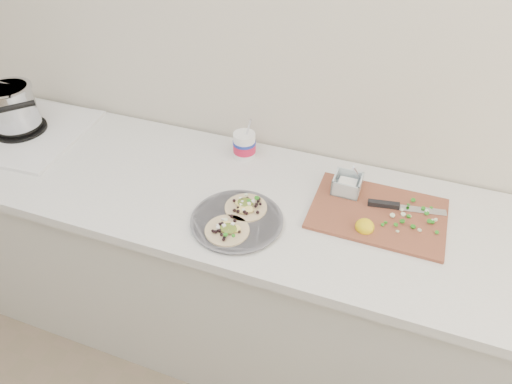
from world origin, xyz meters
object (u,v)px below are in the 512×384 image
(tub, at_px, (245,143))
(taco_plate, at_px, (237,219))
(cutboard, at_px, (377,208))
(stove, at_px, (16,116))

(tub, bearing_deg, taco_plate, -73.01)
(taco_plate, xyz_separation_m, cutboard, (0.42, 0.21, -0.00))
(taco_plate, bearing_deg, tub, 106.99)
(stove, xyz_separation_m, tub, (0.94, 0.16, -0.02))
(stove, height_order, tub, stove)
(stove, xyz_separation_m, taco_plate, (1.05, -0.19, -0.06))
(tub, relative_size, cutboard, 0.45)
(cutboard, bearing_deg, tub, 164.89)
(stove, bearing_deg, taco_plate, -14.36)
(taco_plate, relative_size, cutboard, 0.70)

